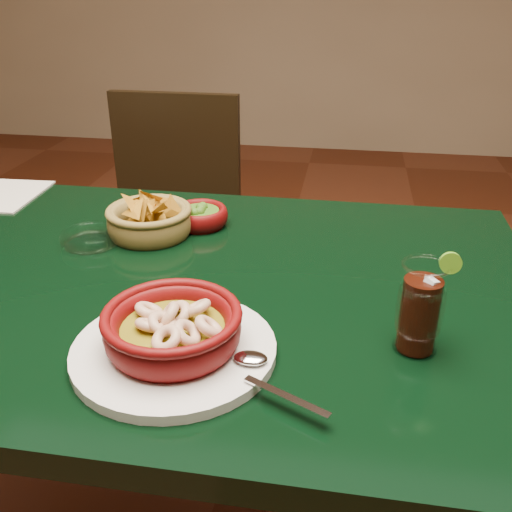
% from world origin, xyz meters
% --- Properties ---
extents(dining_table, '(1.20, 0.80, 0.75)m').
position_xyz_m(dining_table, '(0.00, 0.00, 0.65)').
color(dining_table, black).
rests_on(dining_table, ground).
extents(dining_chair, '(0.41, 0.41, 0.89)m').
position_xyz_m(dining_chair, '(-0.25, 0.71, 0.49)').
color(dining_chair, black).
rests_on(dining_chair, ground).
extents(shrimp_plate, '(0.35, 0.27, 0.08)m').
position_xyz_m(shrimp_plate, '(0.06, -0.21, 0.78)').
color(shrimp_plate, silver).
rests_on(shrimp_plate, dining_table).
extents(chip_basket, '(0.20, 0.20, 0.12)m').
position_xyz_m(chip_basket, '(-0.10, 0.16, 0.78)').
color(chip_basket, olive).
rests_on(chip_basket, dining_table).
extents(guacamole_ramekin, '(0.13, 0.13, 0.04)m').
position_xyz_m(guacamole_ramekin, '(-0.01, 0.22, 0.77)').
color(guacamole_ramekin, '#500607').
rests_on(guacamole_ramekin, dining_table).
extents(cola_drink, '(0.13, 0.13, 0.15)m').
position_xyz_m(cola_drink, '(0.38, -0.14, 0.81)').
color(cola_drink, white).
rests_on(cola_drink, dining_table).
extents(glass_ashtray, '(0.12, 0.12, 0.03)m').
position_xyz_m(glass_ashtray, '(-0.19, 0.10, 0.76)').
color(glass_ashtray, white).
rests_on(glass_ashtray, dining_table).
extents(paper_menu, '(0.16, 0.21, 0.00)m').
position_xyz_m(paper_menu, '(-0.50, 0.31, 0.75)').
color(paper_menu, beige).
rests_on(paper_menu, dining_table).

